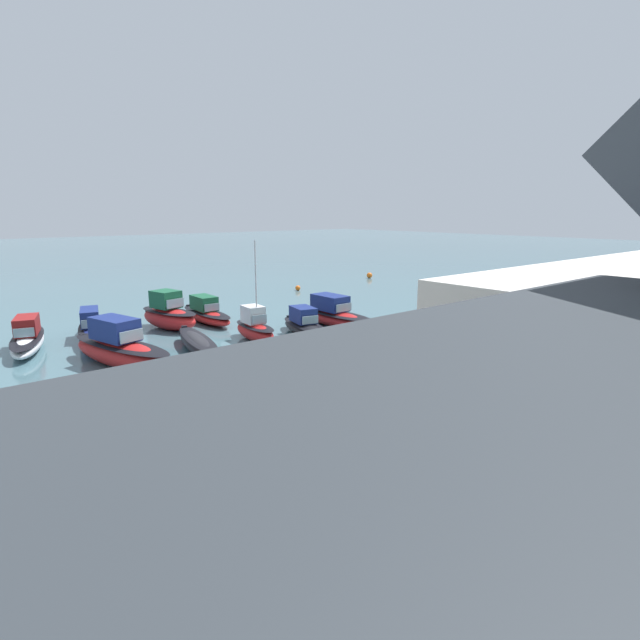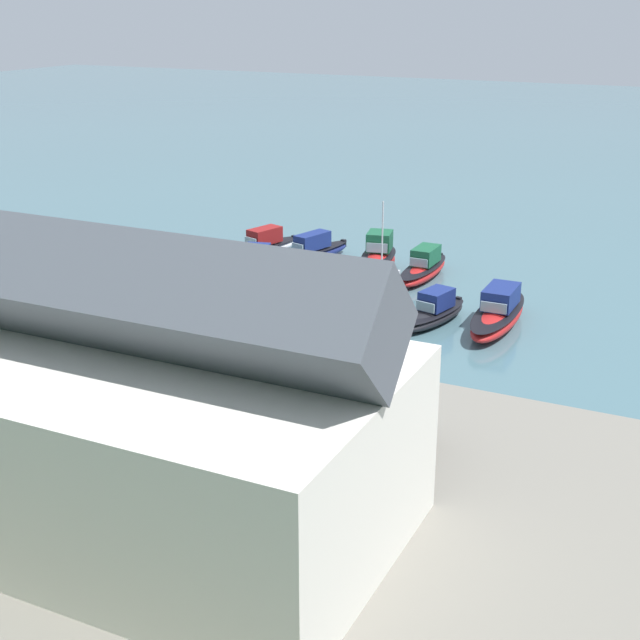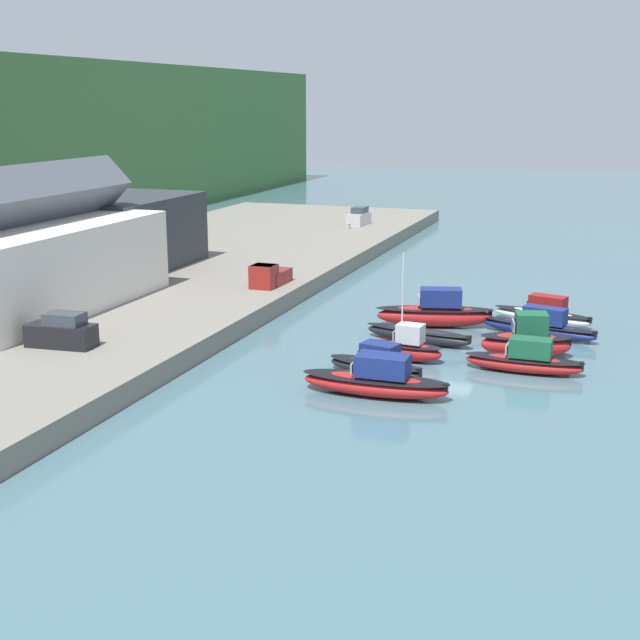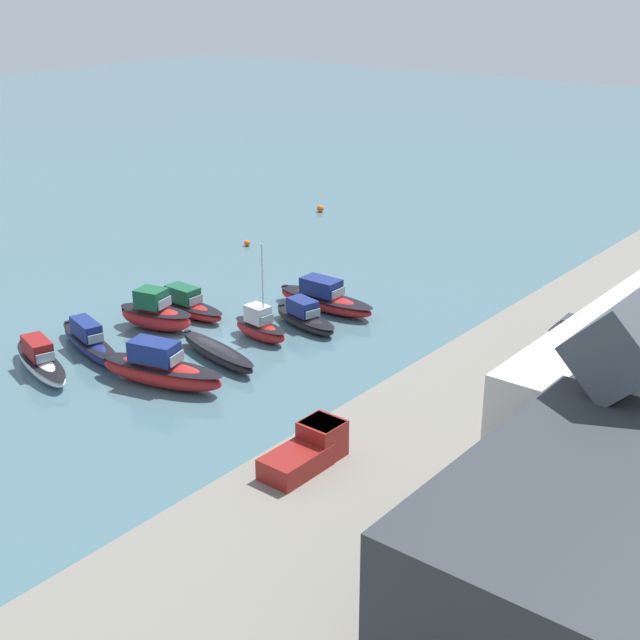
{
  "view_description": "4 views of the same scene",
  "coord_description": "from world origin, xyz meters",
  "px_view_note": "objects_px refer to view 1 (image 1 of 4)",
  "views": [
    {
      "loc": [
        15.26,
        31.6,
        8.9
      ],
      "look_at": [
        -4.47,
        7.72,
        2.12
      ],
      "focal_mm": 28.0,
      "sensor_mm": 36.0,
      "label": 1
    },
    {
      "loc": [
        -22.24,
        51.73,
        18.47
      ],
      "look_at": [
        -2.87,
        11.62,
        2.3
      ],
      "focal_mm": 50.0,
      "sensor_mm": 36.0,
      "label": 2
    },
    {
      "loc": [
        -56.3,
        -10.33,
        16.24
      ],
      "look_at": [
        -2.69,
        8.41,
        2.15
      ],
      "focal_mm": 50.0,
      "sensor_mm": 36.0,
      "label": 3
    },
    {
      "loc": [
        39.28,
        41.35,
        24.0
      ],
      "look_at": [
        -3.46,
        7.31,
        2.43
      ],
      "focal_mm": 50.0,
      "sensor_mm": 36.0,
      "label": 4
    }
  ],
  "objects_px": {
    "moored_boat_2": "(255,328)",
    "parked_car_1": "(610,344)",
    "moored_boat_7": "(91,329)",
    "moored_boat_3": "(198,344)",
    "moored_boat_8": "(28,339)",
    "pickup_truck_0": "(162,429)",
    "moored_boat_0": "(333,315)",
    "moored_boat_4": "(120,349)",
    "moored_boat_6": "(169,315)",
    "mooring_buoy_0": "(369,275)",
    "moored_boat_5": "(206,313)",
    "mooring_buoy_1": "(298,288)",
    "moored_boat_1": "(305,325)"
  },
  "relations": [
    {
      "from": "moored_boat_5",
      "to": "pickup_truck_0",
      "type": "height_order",
      "value": "pickup_truck_0"
    },
    {
      "from": "moored_boat_6",
      "to": "pickup_truck_0",
      "type": "xyz_separation_m",
      "value": [
        9.44,
        21.89,
        1.11
      ]
    },
    {
      "from": "moored_boat_6",
      "to": "pickup_truck_0",
      "type": "distance_m",
      "value": 23.87
    },
    {
      "from": "moored_boat_4",
      "to": "moored_boat_6",
      "type": "relative_size",
      "value": 1.44
    },
    {
      "from": "moored_boat_7",
      "to": "pickup_truck_0",
      "type": "bearing_deg",
      "value": 95.85
    },
    {
      "from": "moored_boat_2",
      "to": "moored_boat_4",
      "type": "xyz_separation_m",
      "value": [
        9.3,
        0.15,
        0.17
      ]
    },
    {
      "from": "moored_boat_1",
      "to": "mooring_buoy_0",
      "type": "distance_m",
      "value": 32.67
    },
    {
      "from": "moored_boat_1",
      "to": "moored_boat_6",
      "type": "bearing_deg",
      "value": -36.51
    },
    {
      "from": "moored_boat_1",
      "to": "mooring_buoy_1",
      "type": "bearing_deg",
      "value": -112.61
    },
    {
      "from": "moored_boat_3",
      "to": "moored_boat_4",
      "type": "relative_size",
      "value": 0.9
    },
    {
      "from": "moored_boat_6",
      "to": "moored_boat_8",
      "type": "height_order",
      "value": "moored_boat_6"
    },
    {
      "from": "moored_boat_5",
      "to": "moored_boat_6",
      "type": "height_order",
      "value": "moored_boat_6"
    },
    {
      "from": "moored_boat_2",
      "to": "moored_boat_7",
      "type": "distance_m",
      "value": 11.53
    },
    {
      "from": "moored_boat_7",
      "to": "pickup_truck_0",
      "type": "relative_size",
      "value": 1.82
    },
    {
      "from": "pickup_truck_0",
      "to": "mooring_buoy_1",
      "type": "distance_m",
      "value": 42.01
    },
    {
      "from": "moored_boat_1",
      "to": "moored_boat_7",
      "type": "relative_size",
      "value": 0.75
    },
    {
      "from": "pickup_truck_0",
      "to": "mooring_buoy_0",
      "type": "xyz_separation_m",
      "value": [
        -42.59,
        -33.23,
        -1.84
      ]
    },
    {
      "from": "pickup_truck_0",
      "to": "moored_boat_3",
      "type": "bearing_deg",
      "value": 151.25
    },
    {
      "from": "mooring_buoy_1",
      "to": "moored_boat_8",
      "type": "bearing_deg",
      "value": 16.9
    },
    {
      "from": "moored_boat_4",
      "to": "pickup_truck_0",
      "type": "xyz_separation_m",
      "value": [
        3.39,
        14.64,
        1.16
      ]
    },
    {
      "from": "moored_boat_0",
      "to": "moored_boat_8",
      "type": "xyz_separation_m",
      "value": [
        20.08,
        -7.23,
        -0.1
      ]
    },
    {
      "from": "moored_boat_7",
      "to": "moored_boat_8",
      "type": "bearing_deg",
      "value": 17.48
    },
    {
      "from": "moored_boat_6",
      "to": "mooring_buoy_0",
      "type": "distance_m",
      "value": 35.04
    },
    {
      "from": "moored_boat_6",
      "to": "pickup_truck_0",
      "type": "bearing_deg",
      "value": 53.66
    },
    {
      "from": "pickup_truck_0",
      "to": "moored_boat_5",
      "type": "bearing_deg",
      "value": 151.0
    },
    {
      "from": "moored_boat_7",
      "to": "pickup_truck_0",
      "type": "height_order",
      "value": "pickup_truck_0"
    },
    {
      "from": "moored_boat_4",
      "to": "parked_car_1",
      "type": "bearing_deg",
      "value": 117.68
    },
    {
      "from": "moored_boat_3",
      "to": "moored_boat_1",
      "type": "bearing_deg",
      "value": -173.25
    },
    {
      "from": "moored_boat_3",
      "to": "moored_boat_8",
      "type": "relative_size",
      "value": 1.02
    },
    {
      "from": "moored_boat_3",
      "to": "moored_boat_7",
      "type": "bearing_deg",
      "value": -48.67
    },
    {
      "from": "moored_boat_4",
      "to": "moored_boat_8",
      "type": "xyz_separation_m",
      "value": [
        3.49,
        -7.41,
        -0.29
      ]
    },
    {
      "from": "moored_boat_4",
      "to": "pickup_truck_0",
      "type": "distance_m",
      "value": 15.07
    },
    {
      "from": "moored_boat_8",
      "to": "parked_car_1",
      "type": "distance_m",
      "value": 34.49
    },
    {
      "from": "moored_boat_4",
      "to": "moored_boat_6",
      "type": "height_order",
      "value": "moored_boat_6"
    },
    {
      "from": "mooring_buoy_0",
      "to": "mooring_buoy_1",
      "type": "xyz_separation_m",
      "value": [
        14.04,
        2.47,
        -0.08
      ]
    },
    {
      "from": "moored_boat_7",
      "to": "mooring_buoy_0",
      "type": "relative_size",
      "value": 11.52
    },
    {
      "from": "moored_boat_5",
      "to": "parked_car_1",
      "type": "distance_m",
      "value": 28.53
    },
    {
      "from": "moored_boat_4",
      "to": "moored_boat_5",
      "type": "height_order",
      "value": "moored_boat_4"
    },
    {
      "from": "moored_boat_5",
      "to": "mooring_buoy_1",
      "type": "bearing_deg",
      "value": -150.8
    },
    {
      "from": "moored_boat_2",
      "to": "moored_boat_1",
      "type": "bearing_deg",
      "value": 170.24
    },
    {
      "from": "parked_car_1",
      "to": "mooring_buoy_1",
      "type": "height_order",
      "value": "parked_car_1"
    },
    {
      "from": "moored_boat_2",
      "to": "moored_boat_3",
      "type": "bearing_deg",
      "value": 9.67
    },
    {
      "from": "moored_boat_3",
      "to": "moored_boat_7",
      "type": "height_order",
      "value": "moored_boat_7"
    },
    {
      "from": "moored_boat_6",
      "to": "parked_car_1",
      "type": "height_order",
      "value": "parked_car_1"
    },
    {
      "from": "moored_boat_2",
      "to": "moored_boat_7",
      "type": "relative_size",
      "value": 0.81
    },
    {
      "from": "moored_boat_5",
      "to": "mooring_buoy_1",
      "type": "relative_size",
      "value": 12.37
    },
    {
      "from": "moored_boat_4",
      "to": "mooring_buoy_0",
      "type": "bearing_deg",
      "value": -169.42
    },
    {
      "from": "moored_boat_8",
      "to": "moored_boat_0",
      "type": "bearing_deg",
      "value": 176.76
    },
    {
      "from": "moored_boat_0",
      "to": "mooring_buoy_0",
      "type": "height_order",
      "value": "moored_boat_0"
    },
    {
      "from": "moored_boat_2",
      "to": "parked_car_1",
      "type": "height_order",
      "value": "moored_boat_2"
    }
  ]
}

